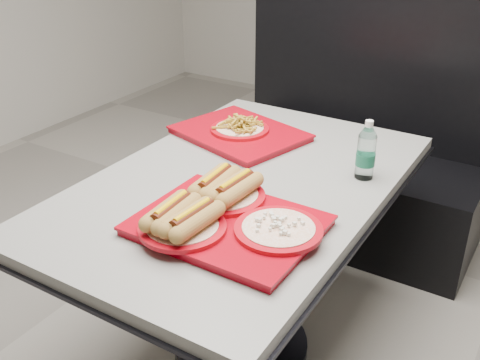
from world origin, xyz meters
The scene contains 6 objects.
ground centered at (0.00, 0.00, 0.00)m, with size 6.00×6.00×0.00m, color gray.
diner_table centered at (0.00, 0.00, 0.58)m, with size 0.92×1.42×0.75m.
booth_bench centered at (0.00, 1.09, 0.40)m, with size 1.30×0.57×1.35m.
tray_near centered at (0.11, -0.28, 0.79)m, with size 0.52×0.46×0.11m.
tray_far centered at (-0.20, 0.32, 0.78)m, with size 0.55×0.48×0.09m.
water_bottle centered at (0.34, 0.24, 0.84)m, with size 0.06×0.06×0.20m.
Camera 1 is at (0.87, -1.42, 1.60)m, focal length 42.00 mm.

